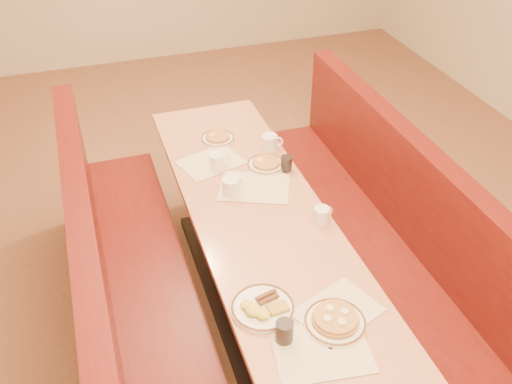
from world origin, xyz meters
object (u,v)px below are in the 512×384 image
object	(u,v)px
coffee_mug_a	(322,215)
diner_table	(259,264)
coffee_mug_d	(218,161)
soda_tumbler_near	(284,332)
coffee_mug_b	(231,186)
soda_tumbler_mid	(286,164)
pancake_plate	(335,321)
booth_left	(130,296)
coffee_mug_c	(270,143)
booth_right	(374,239)
eggs_plate	(262,308)

from	to	relation	value
coffee_mug_a	diner_table	bearing A→B (deg)	131.51
coffee_mug_d	soda_tumbler_near	size ratio (longest dim) A/B	1.20
coffee_mug_b	soda_tumbler_mid	xyz separation A→B (m)	(0.37, 0.13, -0.01)
coffee_mug_a	pancake_plate	bearing A→B (deg)	-125.66
booth_left	coffee_mug_c	bearing A→B (deg)	29.77
coffee_mug_c	soda_tumbler_near	world-z (taller)	same
booth_right	coffee_mug_a	size ratio (longest dim) A/B	21.67
diner_table	coffee_mug_b	world-z (taller)	coffee_mug_b
booth_right	soda_tumbler_near	size ratio (longest dim) A/B	24.40
soda_tumbler_near	coffee_mug_c	bearing A→B (deg)	72.78
soda_tumbler_mid	eggs_plate	bearing A→B (deg)	-116.25
booth_left	soda_tumbler_mid	xyz separation A→B (m)	(1.01, 0.33, 0.43)
coffee_mug_c	coffee_mug_a	bearing A→B (deg)	-79.98
coffee_mug_d	soda_tumbler_mid	xyz separation A→B (m)	(0.37, -0.15, -0.00)
eggs_plate	coffee_mug_a	size ratio (longest dim) A/B	2.44
pancake_plate	eggs_plate	size ratio (longest dim) A/B	0.95
coffee_mug_b	coffee_mug_c	xyz separation A→B (m)	(0.35, 0.37, 0.00)
coffee_mug_b	booth_left	bearing A→B (deg)	173.27
coffee_mug_c	coffee_mug_b	bearing A→B (deg)	-125.61
eggs_plate	coffee_mug_d	world-z (taller)	coffee_mug_d
coffee_mug_d	diner_table	bearing A→B (deg)	-79.04
coffee_mug_a	coffee_mug_c	world-z (taller)	coffee_mug_c
coffee_mug_a	coffee_mug_b	distance (m)	0.53
coffee_mug_b	coffee_mug_c	bearing A→B (deg)	21.58
pancake_plate	coffee_mug_b	distance (m)	1.04
pancake_plate	coffee_mug_d	bearing A→B (deg)	96.83
booth_right	eggs_plate	xyz separation A→B (m)	(-0.94, -0.65, 0.41)
coffee_mug_d	soda_tumbler_near	world-z (taller)	soda_tumbler_near
coffee_mug_b	soda_tumbler_near	size ratio (longest dim) A/B	1.24
coffee_mug_a	soda_tumbler_near	xyz separation A→B (m)	(-0.46, -0.66, 0.01)
coffee_mug_a	coffee_mug_d	world-z (taller)	coffee_mug_d
coffee_mug_b	booth_right	bearing A→B (deg)	-38.23
coffee_mug_c	booth_right	bearing A→B (deg)	-42.04
coffee_mug_b	soda_tumbler_mid	bearing A→B (deg)	-5.53
coffee_mug_d	soda_tumbler_near	bearing A→B (deg)	-93.49
booth_left	coffee_mug_a	distance (m)	1.12
pancake_plate	eggs_plate	distance (m)	0.32
coffee_mug_c	soda_tumbler_mid	size ratio (longest dim) A/B	1.49
pancake_plate	eggs_plate	bearing A→B (deg)	147.70
booth_left	coffee_mug_a	bearing A→B (deg)	-9.76
booth_right	coffee_mug_b	size ratio (longest dim) A/B	19.60
coffee_mug_c	soda_tumbler_mid	distance (m)	0.24
diner_table	pancake_plate	bearing A→B (deg)	-85.65
eggs_plate	soda_tumbler_mid	size ratio (longest dim) A/B	3.09
coffee_mug_b	soda_tumbler_mid	world-z (taller)	coffee_mug_b
pancake_plate	coffee_mug_d	xyz separation A→B (m)	(-0.16, 1.30, 0.03)
pancake_plate	coffee_mug_c	world-z (taller)	coffee_mug_c
booth_right	coffee_mug_d	distance (m)	1.05
coffee_mug_a	coffee_mug_b	world-z (taller)	coffee_mug_b
pancake_plate	coffee_mug_a	size ratio (longest dim) A/B	2.32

